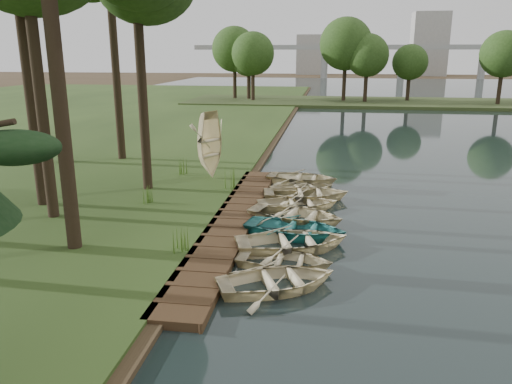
# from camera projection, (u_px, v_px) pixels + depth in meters

# --- Properties ---
(ground) EXTENTS (300.00, 300.00, 0.00)m
(ground) POSITION_uv_depth(u_px,v_px,m) (273.00, 227.00, 19.60)
(ground) COLOR #3D2F1D
(boardwalk) EXTENTS (1.60, 16.00, 0.30)m
(boardwalk) POSITION_uv_depth(u_px,v_px,m) (233.00, 221.00, 19.79)
(boardwalk) COLOR #3B2817
(boardwalk) RESTS_ON ground
(peninsula) EXTENTS (50.00, 14.00, 0.45)m
(peninsula) POSITION_uv_depth(u_px,v_px,m) (376.00, 103.00, 66.05)
(peninsula) COLOR #313F1C
(peninsula) RESTS_ON ground
(far_trees) EXTENTS (45.60, 5.60, 8.80)m
(far_trees) POSITION_uv_depth(u_px,v_px,m) (353.00, 54.00, 64.84)
(far_trees) COLOR black
(far_trees) RESTS_ON peninsula
(bridge) EXTENTS (95.90, 4.00, 8.60)m
(bridge) POSITION_uv_depth(u_px,v_px,m) (372.00, 51.00, 130.28)
(bridge) COLOR #A5A5A0
(bridge) RESTS_ON ground
(building_a) EXTENTS (10.00, 8.00, 18.00)m
(building_a) POSITION_uv_depth(u_px,v_px,m) (429.00, 44.00, 146.32)
(building_a) COLOR #A5A5A0
(building_a) RESTS_ON ground
(building_b) EXTENTS (8.00, 8.00, 12.00)m
(building_b) POSITION_uv_depth(u_px,v_px,m) (310.00, 55.00, 156.82)
(building_b) COLOR #A5A5A0
(building_b) RESTS_ON ground
(rowboat_0) EXTENTS (4.23, 3.74, 0.73)m
(rowboat_0) POSITION_uv_depth(u_px,v_px,m) (278.00, 278.00, 14.24)
(rowboat_0) COLOR beige
(rowboat_0) RESTS_ON water
(rowboat_1) EXTENTS (3.21, 2.40, 0.63)m
(rowboat_1) POSITION_uv_depth(u_px,v_px,m) (284.00, 258.00, 15.70)
(rowboat_1) COLOR beige
(rowboat_1) RESTS_ON water
(rowboat_2) EXTENTS (4.60, 3.89, 0.81)m
(rowboat_2) POSITION_uv_depth(u_px,v_px,m) (292.00, 239.00, 17.08)
(rowboat_2) COLOR beige
(rowboat_2) RESTS_ON water
(rowboat_3) EXTENTS (4.25, 3.42, 0.78)m
(rowboat_3) POSITION_uv_depth(u_px,v_px,m) (295.00, 226.00, 18.37)
(rowboat_3) COLOR teal
(rowboat_3) RESTS_ON water
(rowboat_4) EXTENTS (4.51, 3.78, 0.80)m
(rowboat_4) POSITION_uv_depth(u_px,v_px,m) (296.00, 213.00, 19.89)
(rowboat_4) COLOR beige
(rowboat_4) RESTS_ON water
(rowboat_5) EXTENTS (4.00, 3.27, 0.72)m
(rowboat_5) POSITION_uv_depth(u_px,v_px,m) (298.00, 202.00, 21.50)
(rowboat_5) COLOR beige
(rowboat_5) RESTS_ON water
(rowboat_6) EXTENTS (4.30, 3.38, 0.81)m
(rowboat_6) POSITION_uv_depth(u_px,v_px,m) (306.00, 192.00, 22.87)
(rowboat_6) COLOR beige
(rowboat_6) RESTS_ON water
(rowboat_7) EXTENTS (3.72, 3.22, 0.65)m
(rowboat_7) POSITION_uv_depth(u_px,v_px,m) (303.00, 186.00, 24.11)
(rowboat_7) COLOR beige
(rowboat_7) RESTS_ON water
(rowboat_8) EXTENTS (3.95, 3.05, 0.76)m
(rowboat_8) POSITION_uv_depth(u_px,v_px,m) (302.00, 176.00, 25.83)
(rowboat_8) COLOR beige
(rowboat_8) RESTS_ON water
(stored_rowboat) EXTENTS (4.23, 3.80, 0.72)m
(stored_rowboat) POSITION_uv_depth(u_px,v_px,m) (211.00, 171.00, 25.98)
(stored_rowboat) COLOR beige
(stored_rowboat) RESTS_ON bank
(reeds_0) EXTENTS (0.60, 0.60, 0.85)m
(reeds_0) POSITION_uv_depth(u_px,v_px,m) (182.00, 239.00, 16.34)
(reeds_0) COLOR #3F661E
(reeds_0) RESTS_ON bank
(reeds_1) EXTENTS (0.60, 0.60, 0.86)m
(reeds_1) POSITION_uv_depth(u_px,v_px,m) (149.00, 194.00, 21.52)
(reeds_1) COLOR #3F661E
(reeds_1) RESTS_ON bank
(reeds_2) EXTENTS (0.60, 0.60, 0.92)m
(reeds_2) POSITION_uv_depth(u_px,v_px,m) (184.00, 166.00, 26.74)
(reeds_2) COLOR #3F661E
(reeds_2) RESTS_ON bank
(reeds_3) EXTENTS (0.60, 0.60, 1.02)m
(reeds_3) POSITION_uv_depth(u_px,v_px,m) (229.00, 178.00, 23.84)
(reeds_3) COLOR #3F661E
(reeds_3) RESTS_ON bank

